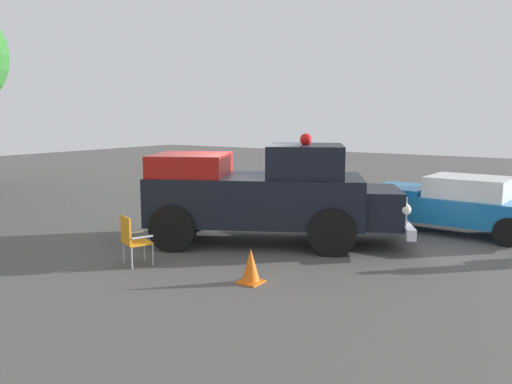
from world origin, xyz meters
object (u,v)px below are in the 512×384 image
at_px(classic_hot_rod, 454,203).
at_px(traffic_cone, 251,266).
at_px(lawn_chair_by_car, 132,237).
at_px(vintage_fire_truck, 266,193).

relative_size(classic_hot_rod, traffic_cone, 7.05).
xyz_separation_m(lawn_chair_by_car, traffic_cone, (-2.58, -0.42, -0.28)).
distance_m(lawn_chair_by_car, traffic_cone, 2.63).
height_order(vintage_fire_truck, classic_hot_rod, vintage_fire_truck).
bearing_deg(classic_hot_rod, lawn_chair_by_car, 55.41).
bearing_deg(traffic_cone, classic_hot_rod, -108.19).
relative_size(lawn_chair_by_car, traffic_cone, 1.61).
relative_size(vintage_fire_truck, lawn_chair_by_car, 6.16).
distance_m(classic_hot_rod, lawn_chair_by_car, 8.22).
bearing_deg(vintage_fire_truck, classic_hot_rod, -133.25).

